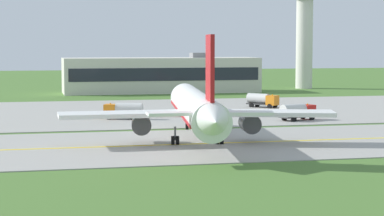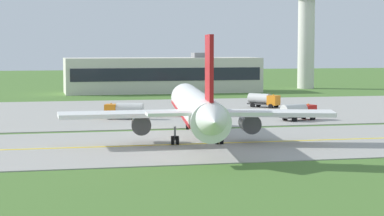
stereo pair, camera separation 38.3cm
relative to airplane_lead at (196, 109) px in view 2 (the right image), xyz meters
The scene contains 10 objects.
ground_plane 4.58m from the airplane_lead, 37.77° to the right, with size 500.00×500.00×0.00m, color #47702D.
taxiway_strip 4.54m from the airplane_lead, 37.77° to the right, with size 240.00×28.00×0.10m, color #9E9B93.
apron_pad 42.59m from the airplane_lead, 74.17° to the left, with size 140.00×52.00×0.10m, color #9E9B93.
taxiway_centreline 4.49m from the airplane_lead, 37.77° to the right, with size 220.00×0.60×0.01m, color yellow.
airplane_lead is the anchor object (origin of this frame).
service_truck_fuel 49.66m from the airplane_lead, 62.37° to the left, with size 5.50×5.86×2.65m.
service_truck_catering 29.70m from the airplane_lead, 44.94° to the left, with size 6.33×4.15×2.65m.
service_truck_pushback 29.33m from the airplane_lead, 99.62° to the left, with size 6.34×3.96×2.65m.
terminal_building 91.29m from the airplane_lead, 82.09° to the left, with size 47.48×12.50×9.69m.
control_tower 111.97m from the airplane_lead, 61.74° to the left, with size 7.60×7.60×29.14m.
Camera 2 is at (-20.68, -81.62, 11.74)m, focal length 67.40 mm.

